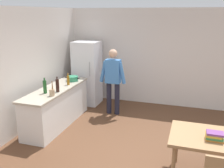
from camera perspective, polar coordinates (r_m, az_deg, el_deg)
The scene contains 13 objects.
ground_plane at distance 4.93m, azimuth 4.36°, elevation -15.74°, with size 14.00×14.00×0.00m, color brown.
wall_back at distance 7.26m, azimuth 10.25°, elevation 5.87°, with size 6.40×0.12×2.70m, color silver.
wall_left at distance 5.70m, azimuth -21.12°, elevation 2.35°, with size 0.12×5.60×2.70m, color silver.
kitchen_counter at distance 6.09m, azimuth -12.33°, elevation -4.95°, with size 0.64×2.20×0.90m.
refrigerator at distance 7.28m, azimuth -5.59°, elevation 2.47°, with size 0.70×0.67×1.80m.
person at distance 6.43m, azimuth 0.22°, elevation 1.47°, with size 0.70×0.22×1.70m.
dining_table at distance 4.27m, azimuth 22.55°, elevation -11.96°, with size 1.40×0.90×0.75m.
cooking_pot at distance 6.48m, azimuth -8.89°, elevation 1.22°, with size 0.40×0.28×0.12m.
utensil_jar at distance 5.40m, azimuth -13.38°, elevation -1.81°, with size 0.11×0.11×0.32m.
bottle_wine_dark at distance 5.62m, azimuth -12.20°, elevation -0.32°, with size 0.08×0.08×0.34m.
bottle_oil_amber at distance 6.13m, azimuth -9.86°, elevation 0.88°, with size 0.06×0.06×0.28m.
bottle_wine_green at distance 5.59m, azimuth -14.90°, elevation -0.58°, with size 0.08×0.08×0.34m.
book_stack at distance 4.11m, azimuth 22.10°, elevation -10.85°, with size 0.27×0.20×0.13m.
Camera 1 is at (0.94, -4.09, 2.58)m, focal length 40.55 mm.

